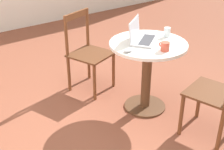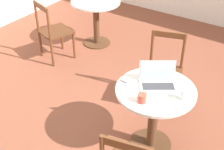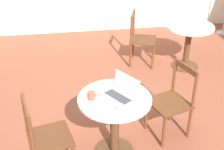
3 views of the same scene
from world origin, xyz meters
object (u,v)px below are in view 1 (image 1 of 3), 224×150
(laptop, at_px, (142,37))
(mug, at_px, (165,46))
(drinking_glass, at_px, (167,32))
(cafe_table_near, at_px, (147,61))
(chair_near_right, at_px, (88,53))
(chair_near_left, at_px, (218,93))
(mouse, at_px, (128,50))

(laptop, xyz_separation_m, mug, (-0.31, -0.01, -0.00))
(drinking_glass, bearing_deg, laptop, 77.07)
(cafe_table_near, bearing_deg, chair_near_right, 18.34)
(chair_near_right, bearing_deg, drinking_glass, -144.71)
(laptop, relative_size, mug, 3.54)
(chair_near_right, xyz_separation_m, drinking_glass, (-0.71, -0.50, 0.34))
(drinking_glass, bearing_deg, mug, 130.58)
(laptop, height_order, drinking_glass, laptop)
(drinking_glass, bearing_deg, chair_near_right, 35.29)
(cafe_table_near, distance_m, laptop, 0.26)
(cafe_table_near, xyz_separation_m, chair_near_right, (0.72, 0.24, -0.09))
(chair_near_left, bearing_deg, chair_near_right, 15.80)
(chair_near_left, bearing_deg, mug, 20.98)
(chair_near_right, height_order, mouse, chair_near_right)
(chair_near_right, bearing_deg, chair_near_left, -164.20)
(chair_near_left, relative_size, laptop, 2.17)
(cafe_table_near, relative_size, drinking_glass, 7.91)
(mouse, bearing_deg, cafe_table_near, -79.75)
(chair_near_right, bearing_deg, laptop, -161.53)
(laptop, xyz_separation_m, drinking_glass, (-0.07, -0.29, 0.00))
(cafe_table_near, height_order, chair_near_right, chair_near_right)
(laptop, bearing_deg, mouse, 114.99)
(chair_near_right, height_order, chair_near_left, same)
(cafe_table_near, height_order, mouse, mouse)
(mouse, distance_m, mug, 0.34)
(cafe_table_near, relative_size, laptop, 1.85)
(chair_near_right, relative_size, chair_near_left, 1.00)
(laptop, height_order, mouse, laptop)
(mouse, bearing_deg, laptop, -65.01)
(cafe_table_near, relative_size, chair_near_left, 0.85)
(drinking_glass, bearing_deg, cafe_table_near, 91.98)
(cafe_table_near, height_order, drinking_glass, drinking_glass)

